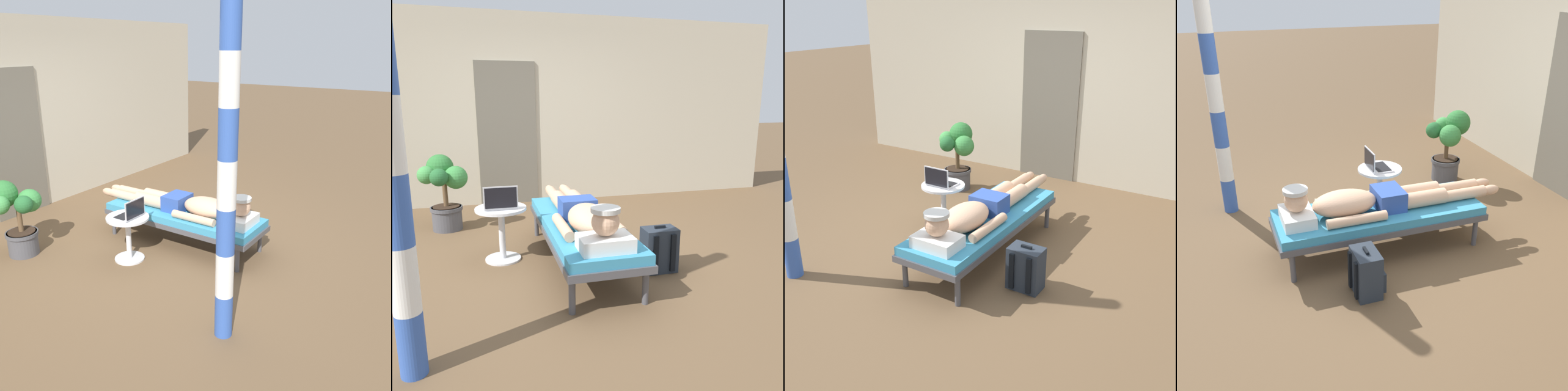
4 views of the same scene
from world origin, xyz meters
TOP-DOWN VIEW (x-y plane):
  - ground_plane at (0.00, 0.00)m, footprint 40.00×40.00m
  - house_wall_back at (0.16, 2.50)m, footprint 7.60×0.20m
  - house_door_panel at (-0.30, 2.39)m, footprint 0.84×0.03m
  - lounge_chair at (0.16, -0.10)m, footprint 0.67×1.99m
  - person_reclining at (0.16, -0.21)m, footprint 0.53×2.17m
  - side_table at (-0.54, 0.17)m, footprint 0.48×0.48m
  - laptop at (-0.54, 0.12)m, footprint 0.31×0.24m
  - backpack at (0.80, -0.45)m, footprint 0.30×0.26m
  - potted_plant at (-1.13, 1.33)m, footprint 0.57×0.60m

SIDE VIEW (x-z plane):
  - ground_plane at x=0.00m, z-range 0.00..0.00m
  - backpack at x=0.80m, z-range -0.02..0.41m
  - lounge_chair at x=0.16m, z-range 0.14..0.56m
  - side_table at x=-0.54m, z-range 0.09..0.62m
  - potted_plant at x=-1.13m, z-range 0.05..0.94m
  - person_reclining at x=0.16m, z-range 0.36..0.68m
  - laptop at x=-0.54m, z-range 0.47..0.69m
  - house_door_panel at x=-0.30m, z-range 0.00..2.04m
  - house_wall_back at x=0.16m, z-range 0.00..2.70m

